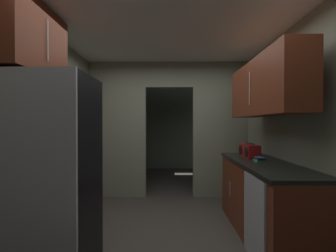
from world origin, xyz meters
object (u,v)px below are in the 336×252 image
refrigerator (47,174)px  dishwasher (254,220)px  book_stack (259,159)px  boombox (249,151)px

refrigerator → dishwasher: 2.09m
dishwasher → book_stack: book_stack is taller
refrigerator → dishwasher: bearing=4.9°
dishwasher → book_stack: (0.26, 0.56, 0.53)m
refrigerator → book_stack: size_ratio=12.13×
dishwasher → book_stack: 0.81m
book_stack → refrigerator: bearing=-162.3°
book_stack → boombox: bearing=88.0°
book_stack → dishwasher: bearing=-115.4°
boombox → refrigerator: bearing=-153.6°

